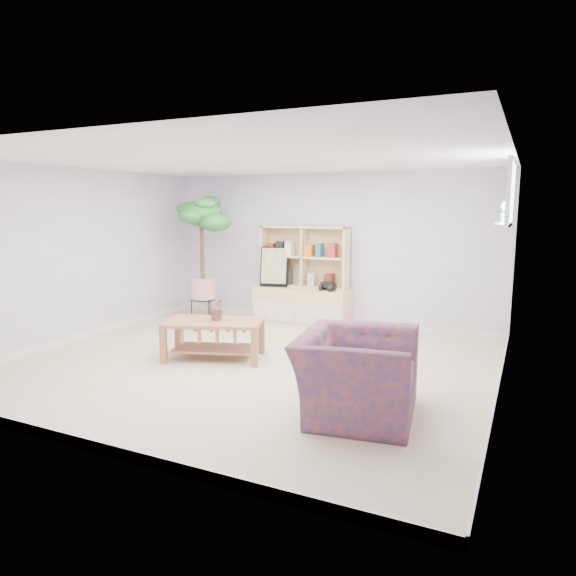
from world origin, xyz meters
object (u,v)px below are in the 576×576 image
at_px(storage_unit, 302,276).
at_px(armchair, 357,369).
at_px(coffee_table, 214,339).
at_px(floor_tree, 202,259).

height_order(storage_unit, armchair, storage_unit).
bearing_deg(armchair, storage_unit, 23.46).
height_order(coffee_table, armchair, armchair).
relative_size(floor_tree, armchair, 1.78).
xyz_separation_m(storage_unit, armchair, (1.93, -3.16, -0.35)).
xyz_separation_m(coffee_table, armchair, (2.13, -0.91, 0.19)).
height_order(coffee_table, floor_tree, floor_tree).
xyz_separation_m(floor_tree, armchair, (3.50, -2.66, -0.60)).
bearing_deg(armchair, coffee_table, 58.74).
height_order(storage_unit, coffee_table, storage_unit).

